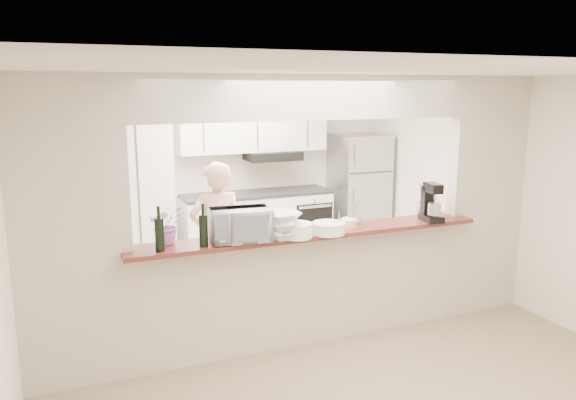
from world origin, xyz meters
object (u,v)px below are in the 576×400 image
stand_mixer (431,204)px  person (217,238)px  refrigerator (359,191)px  toaster_oven (241,225)px

stand_mixer → person: (-1.85, 1.17, -0.45)m
refrigerator → stand_mixer: (-0.80, -2.79, 0.41)m
refrigerator → stand_mixer: 2.93m
person → refrigerator: bearing=-151.7°
refrigerator → person: 3.10m
toaster_oven → person: bearing=90.6°
refrigerator → stand_mixer: size_ratio=4.47×
refrigerator → toaster_oven: refrigerator is taller
stand_mixer → toaster_oven: bearing=178.9°
toaster_oven → stand_mixer: bearing=4.6°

